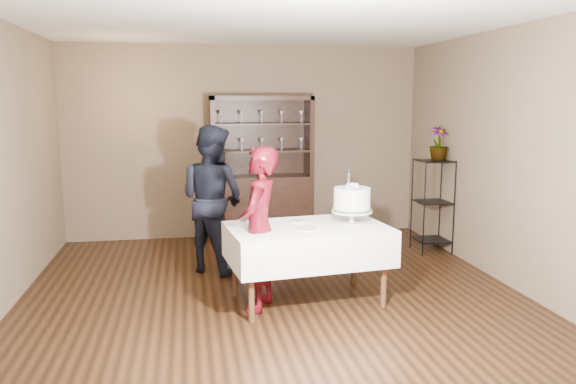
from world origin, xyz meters
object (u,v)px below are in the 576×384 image
object	(u,v)px
plant_etagere	(433,202)
woman	(259,229)
potted_plant	(439,144)
china_hutch	(262,192)
cake_table	(308,244)
man	(212,199)
cake	(352,201)

from	to	relation	value
plant_etagere	woman	world-z (taller)	woman
potted_plant	china_hutch	bearing A→B (deg)	153.24
china_hutch	cake_table	distance (m)	2.58
potted_plant	man	bearing A→B (deg)	-173.68
china_hutch	potted_plant	bearing A→B (deg)	-26.76
plant_etagere	woman	xyz separation A→B (m)	(-2.46, -1.62, 0.12)
plant_etagere	cake	world-z (taller)	cake
woman	china_hutch	bearing A→B (deg)	-164.63
plant_etagere	woman	bearing A→B (deg)	-146.58
man	potted_plant	world-z (taller)	man
cake_table	cake	size ratio (longest dim) A/B	2.90
cake	woman	bearing A→B (deg)	-171.00
man	cake	bearing A→B (deg)	-178.72
woman	man	world-z (taller)	man
plant_etagere	cake_table	bearing A→B (deg)	-142.37
china_hutch	woman	bearing A→B (deg)	-98.08
potted_plant	woman	bearing A→B (deg)	-147.30
cake_table	man	distance (m)	1.49
woman	man	xyz separation A→B (m)	(-0.37, 1.29, 0.07)
china_hutch	woman	distance (m)	2.70
china_hutch	cake_table	xyz separation A→B (m)	(0.10, -2.58, -0.09)
china_hutch	plant_etagere	distance (m)	2.33
cake	potted_plant	size ratio (longest dim) A/B	1.30
cake_table	potted_plant	distance (m)	2.65
cake_table	man	size ratio (longest dim) A/B	0.96
plant_etagere	china_hutch	bearing A→B (deg)	153.17
china_hutch	woman	size ratio (longest dim) A/B	1.30
china_hutch	potted_plant	world-z (taller)	china_hutch
cake_table	woman	size ratio (longest dim) A/B	1.04
cake	china_hutch	bearing A→B (deg)	102.36
plant_etagere	potted_plant	distance (m)	0.75
cake_table	woman	xyz separation A→B (m)	(-0.48, -0.10, 0.19)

